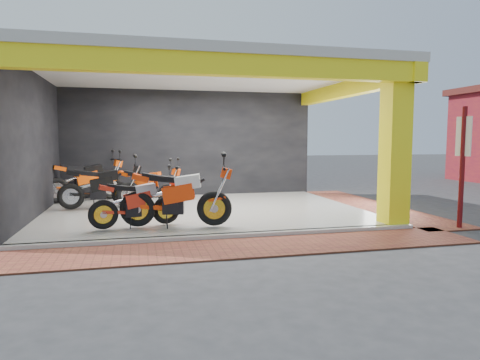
# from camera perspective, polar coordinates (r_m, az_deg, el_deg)

# --- Properties ---
(ground) EXTENTS (80.00, 80.00, 0.00)m
(ground) POSITION_cam_1_polar(r_m,az_deg,el_deg) (9.33, -2.88, -6.44)
(ground) COLOR #2D2D30
(ground) RESTS_ON ground
(showroom_floor) EXTENTS (8.00, 6.00, 0.10)m
(showroom_floor) POSITION_cam_1_polar(r_m,az_deg,el_deg) (11.26, -4.76, -4.14)
(showroom_floor) COLOR silver
(showroom_floor) RESTS_ON ground
(showroom_ceiling) EXTENTS (8.40, 6.40, 0.20)m
(showroom_ceiling) POSITION_cam_1_polar(r_m,az_deg,el_deg) (11.23, -4.91, 14.02)
(showroom_ceiling) COLOR beige
(showroom_ceiling) RESTS_ON corner_column
(back_wall) EXTENTS (8.20, 0.20, 3.50)m
(back_wall) POSITION_cam_1_polar(r_m,az_deg,el_deg) (14.17, -6.73, 4.70)
(back_wall) COLOR black
(back_wall) RESTS_ON ground
(left_wall) EXTENTS (0.20, 6.20, 3.50)m
(left_wall) POSITION_cam_1_polar(r_m,az_deg,el_deg) (11.24, -26.02, 4.03)
(left_wall) COLOR black
(left_wall) RESTS_ON ground
(corner_column) EXTENTS (0.50, 0.50, 3.50)m
(corner_column) POSITION_cam_1_polar(r_m,az_deg,el_deg) (9.85, 19.97, 4.13)
(corner_column) COLOR #FFF115
(corner_column) RESTS_ON ground
(header_beam_front) EXTENTS (8.40, 0.30, 0.40)m
(header_beam_front) POSITION_cam_1_polar(r_m,az_deg,el_deg) (8.27, -1.67, 15.07)
(header_beam_front) COLOR #FFF115
(header_beam_front) RESTS_ON corner_column
(header_beam_right) EXTENTS (0.30, 6.40, 0.40)m
(header_beam_right) POSITION_cam_1_polar(r_m,az_deg,el_deg) (12.43, 14.06, 11.65)
(header_beam_right) COLOR #FFF115
(header_beam_right) RESTS_ON corner_column
(floor_kerb) EXTENTS (8.00, 0.20, 0.10)m
(floor_kerb) POSITION_cam_1_polar(r_m,az_deg,el_deg) (8.34, -1.58, -7.50)
(floor_kerb) COLOR silver
(floor_kerb) RESTS_ON ground
(paver_front) EXTENTS (9.00, 1.40, 0.03)m
(paver_front) POSITION_cam_1_polar(r_m,az_deg,el_deg) (7.61, -0.35, -9.04)
(paver_front) COLOR #974D31
(paver_front) RESTS_ON ground
(paver_right) EXTENTS (1.40, 7.00, 0.03)m
(paver_right) POSITION_cam_1_polar(r_m,az_deg,el_deg) (12.88, 16.88, -3.31)
(paver_right) COLOR #974D31
(paver_right) RESTS_ON ground
(signpost) EXTENTS (0.10, 0.36, 2.61)m
(signpost) POSITION_cam_1_polar(r_m,az_deg,el_deg) (10.23, 27.53, 2.08)
(signpost) COLOR #5D0D10
(signpost) RESTS_ON ground
(moto_hero) EXTENTS (2.56, 1.32, 1.49)m
(moto_hero) POSITION_cam_1_polar(r_m,az_deg,el_deg) (8.85, -3.46, -1.54)
(moto_hero) COLOR #EE3A0A
(moto_hero) RESTS_ON showroom_floor
(moto_row_a) EXTENTS (2.10, 1.14, 1.22)m
(moto_row_a) POSITION_cam_1_polar(r_m,az_deg,el_deg) (9.21, -9.84, -2.19)
(moto_row_a) COLOR red
(moto_row_a) RESTS_ON showroom_floor
(moto_row_b) EXTENTS (2.27, 0.92, 1.37)m
(moto_row_b) POSITION_cam_1_polar(r_m,az_deg,el_deg) (11.73, -14.62, -0.30)
(moto_row_b) COLOR black
(moto_row_b) RESTS_ON showroom_floor
(moto_row_c) EXTENTS (2.23, 1.61, 1.28)m
(moto_row_c) POSITION_cam_1_polar(r_m,az_deg,el_deg) (11.53, -9.49, -0.51)
(moto_row_c) COLOR #E54309
(moto_row_c) RESTS_ON showroom_floor
(moto_row_d) EXTENTS (2.53, 1.68, 1.45)m
(moto_row_d) POSITION_cam_1_polar(r_m,az_deg,el_deg) (13.54, -16.87, 0.56)
(moto_row_d) COLOR #E94C09
(moto_row_d) RESTS_ON showroom_floor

